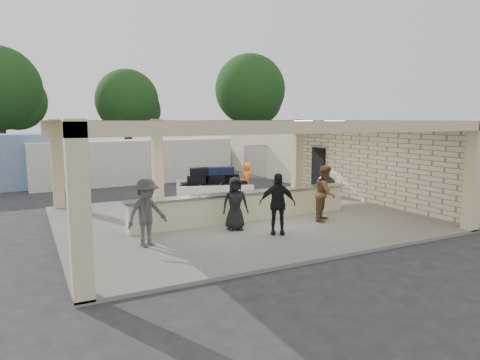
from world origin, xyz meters
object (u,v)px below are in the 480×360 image
luggage_cart (212,186)px  baggage_handler (246,185)px  baggage_counter (245,206)px  passenger_b (277,204)px  car_white_b (289,158)px  passenger_d (235,203)px  car_dark (239,158)px  container_white (135,161)px  passenger_a (325,193)px  car_white_a (269,160)px  drum_fan (326,185)px  passenger_c (147,213)px

luggage_cart → baggage_handler: bearing=15.5°
baggage_counter → luggage_cart: luggage_cart is taller
passenger_b → car_white_b: bearing=84.5°
passenger_d → car_dark: size_ratio=0.39×
passenger_d → passenger_b: bearing=-34.9°
passenger_b → container_white: 13.34m
passenger_a → car_white_a: size_ratio=0.41×
drum_fan → container_white: container_white is taller
luggage_cart → car_white_a: (9.49, 11.69, -0.35)m
car_dark → container_white: 9.41m
drum_fan → passenger_a: 4.81m
car_white_b → car_dark: (-3.34, 1.58, -0.00)m
passenger_a → container_white: 13.02m
passenger_b → car_white_a: size_ratio=0.40×
passenger_b → car_white_a: 18.27m
drum_fan → car_dark: bearing=109.5°
passenger_c → passenger_d: bearing=-9.1°
car_white_a → container_white: size_ratio=0.42×
baggage_counter → drum_fan: size_ratio=8.59×
baggage_counter → baggage_handler: baggage_handler is taller
passenger_a → passenger_c: (-6.23, -0.22, -0.02)m
car_white_b → car_dark: 3.69m
baggage_handler → passenger_d: bearing=-8.0°
passenger_b → car_white_b: passenger_b is taller
car_white_b → luggage_cart: bearing=164.8°
luggage_cart → passenger_c: size_ratio=1.71×
passenger_b → passenger_d: 1.37m
passenger_c → car_white_b: (14.64, 15.08, -0.32)m
passenger_a → car_dark: bearing=33.1°
baggage_handler → car_white_b: 15.12m
luggage_cart → passenger_d: (-0.56, -3.08, -0.08)m
luggage_cart → passenger_a: 4.34m
baggage_counter → container_white: 11.33m
baggage_handler → passenger_c: passenger_c is taller
luggage_cart → baggage_handler: 1.41m
car_white_a → baggage_handler: bearing=147.5°
car_white_a → car_dark: bearing=52.4°
luggage_cart → drum_fan: size_ratio=3.35×
passenger_d → container_white: container_white is taller
baggage_handler → car_white_a: (8.08, 11.75, -0.32)m
baggage_counter → passenger_a: (2.44, -1.28, 0.46)m
baggage_counter → passenger_a: 2.80m
baggage_counter → baggage_handler: 2.34m
car_white_a → car_white_b: size_ratio=1.02×
luggage_cart → car_white_b: 16.02m
passenger_d → luggage_cart: bearing=94.0°
passenger_d → car_white_a: 17.86m
baggage_counter → passenger_d: size_ratio=4.93×
baggage_handler → car_dark: (6.40, 13.14, -0.27)m
passenger_d → car_dark: 18.20m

